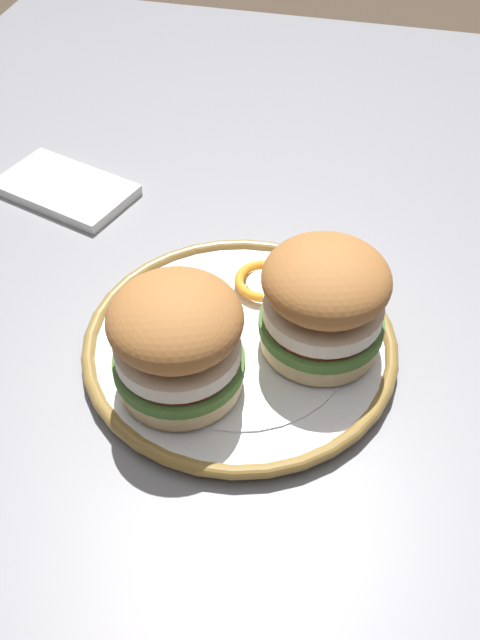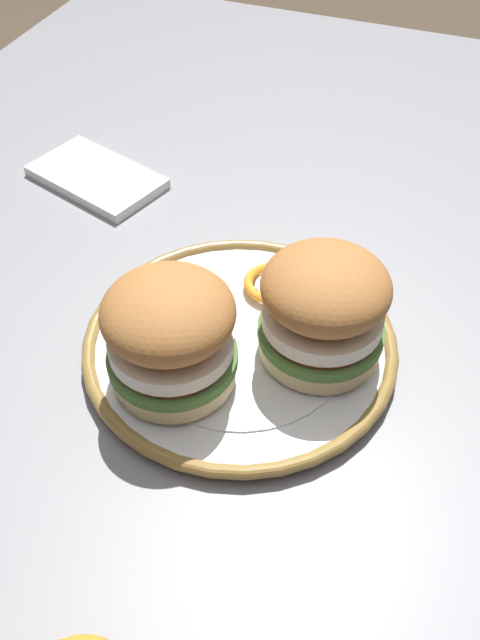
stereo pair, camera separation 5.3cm
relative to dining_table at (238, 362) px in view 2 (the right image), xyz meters
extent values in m
plane|color=#4C3D2D|center=(0.00, 0.00, -0.68)|extent=(8.00, 8.00, 0.00)
cube|color=gray|center=(0.00, 0.00, 0.08)|extent=(1.35, 1.06, 0.03)
cube|color=gray|center=(-0.62, -0.47, -0.31)|extent=(0.06, 0.06, 0.74)
cylinder|color=white|center=(0.06, 0.03, 0.10)|extent=(0.26, 0.26, 0.01)
torus|color=olive|center=(0.06, 0.03, 0.10)|extent=(0.28, 0.28, 0.01)
cylinder|color=white|center=(0.06, 0.03, 0.10)|extent=(0.20, 0.20, 0.00)
cylinder|color=beige|center=(0.05, 0.09, 0.12)|extent=(0.10, 0.10, 0.02)
cylinder|color=#477033|center=(0.05, 0.09, 0.13)|extent=(0.11, 0.11, 0.01)
cylinder|color=#BC3828|center=(0.05, 0.09, 0.14)|extent=(0.10, 0.10, 0.01)
cylinder|color=silver|center=(0.05, 0.09, 0.15)|extent=(0.10, 0.10, 0.01)
ellipsoid|color=#A36633|center=(0.05, 0.09, 0.18)|extent=(0.15, 0.15, 0.05)
cylinder|color=beige|center=(0.12, -0.01, 0.12)|extent=(0.10, 0.10, 0.02)
cylinder|color=#477033|center=(0.12, -0.01, 0.13)|extent=(0.11, 0.11, 0.01)
cylinder|color=#BC3828|center=(0.12, -0.01, 0.14)|extent=(0.10, 0.10, 0.01)
cylinder|color=silver|center=(0.12, -0.01, 0.15)|extent=(0.10, 0.10, 0.01)
ellipsoid|color=#A36633|center=(0.12, -0.01, 0.18)|extent=(0.15, 0.15, 0.05)
torus|color=orange|center=(-0.01, 0.03, 0.11)|extent=(0.07, 0.07, 0.01)
cylinder|color=#F4E5C6|center=(-0.01, 0.03, 0.11)|extent=(0.03, 0.03, 0.00)
ellipsoid|color=orange|center=(0.01, -0.03, 0.11)|extent=(0.05, 0.07, 0.01)
cube|color=white|center=(-0.13, -0.23, 0.10)|extent=(0.13, 0.17, 0.01)
camera|label=1|loc=(0.47, 0.12, 0.56)|focal=39.25mm
camera|label=2|loc=(0.45, 0.18, 0.56)|focal=39.25mm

